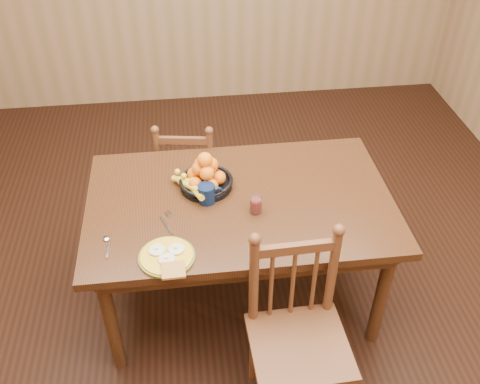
{
  "coord_description": "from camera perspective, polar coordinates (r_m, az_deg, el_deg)",
  "views": [
    {
      "loc": [
        -0.26,
        -2.14,
        2.53
      ],
      "look_at": [
        0.0,
        0.0,
        0.8
      ],
      "focal_mm": 40.0,
      "sensor_mm": 36.0,
      "label": 1
    }
  ],
  "objects": [
    {
      "name": "spoon",
      "position": [
        2.64,
        -14.02,
        -5.14
      ],
      "size": [
        0.04,
        0.16,
        0.01
      ],
      "rotation": [
        0.0,
        0.0,
        -0.03
      ],
      "color": "silver",
      "rests_on": "dining_table"
    },
    {
      "name": "chair_near",
      "position": [
        2.56,
        6.17,
        -15.1
      ],
      "size": [
        0.46,
        0.44,
        0.98
      ],
      "rotation": [
        0.0,
        0.0,
        0.03
      ],
      "color": "#4C2A16",
      "rests_on": "ground"
    },
    {
      "name": "chair_far",
      "position": [
        3.52,
        -5.48,
        1.63
      ],
      "size": [
        0.44,
        0.43,
        0.86
      ],
      "rotation": [
        0.0,
        0.0,
        2.99
      ],
      "color": "#4C2A16",
      "rests_on": "ground"
    },
    {
      "name": "room",
      "position": [
        2.46,
        -0.0,
        10.03
      ],
      "size": [
        4.52,
        5.02,
        2.72
      ],
      "color": "black",
      "rests_on": "ground"
    },
    {
      "name": "dining_table",
      "position": [
        2.85,
        -0.0,
        -2.11
      ],
      "size": [
        1.6,
        1.0,
        0.75
      ],
      "color": "black",
      "rests_on": "ground"
    },
    {
      "name": "fork",
      "position": [
        2.69,
        -7.77,
        -3.12
      ],
      "size": [
        0.07,
        0.18,
        0.0
      ],
      "rotation": [
        0.0,
        0.0,
        0.38
      ],
      "color": "silver",
      "rests_on": "dining_table"
    },
    {
      "name": "fruit_bowl",
      "position": [
        2.85,
        -3.81,
        1.58
      ],
      "size": [
        0.32,
        0.32,
        0.22
      ],
      "color": "black",
      "rests_on": "dining_table"
    },
    {
      "name": "juice_glass",
      "position": [
        2.7,
        1.71,
        -1.44
      ],
      "size": [
        0.06,
        0.06,
        0.09
      ],
      "color": "silver",
      "rests_on": "dining_table"
    },
    {
      "name": "coffee_mug",
      "position": [
        2.76,
        -3.48,
        -0.16
      ],
      "size": [
        0.13,
        0.09,
        0.1
      ],
      "color": "#0A1837",
      "rests_on": "dining_table"
    },
    {
      "name": "breakfast_plate",
      "position": [
        2.5,
        -7.78,
        -6.86
      ],
      "size": [
        0.26,
        0.29,
        0.04
      ],
      "color": "#59601E",
      "rests_on": "dining_table"
    }
  ]
}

